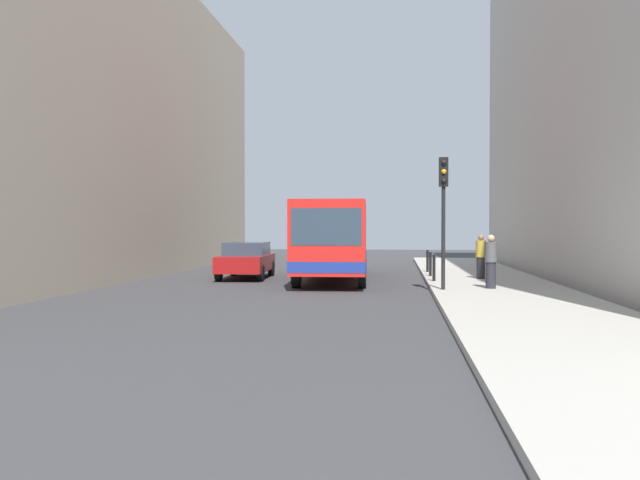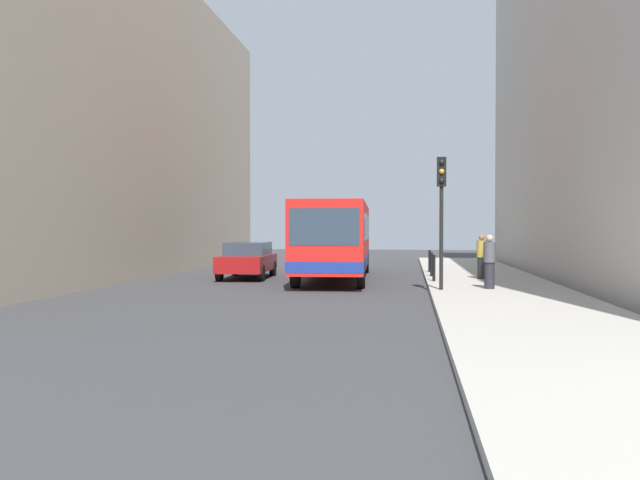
{
  "view_description": "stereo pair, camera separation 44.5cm",
  "coord_description": "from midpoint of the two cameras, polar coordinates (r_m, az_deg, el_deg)",
  "views": [
    {
      "loc": [
        2.11,
        -22.75,
        2.06
      ],
      "look_at": [
        -0.73,
        1.37,
        1.62
      ],
      "focal_mm": 36.61,
      "sensor_mm": 36.0,
      "label": 1
    },
    {
      "loc": [
        2.55,
        -22.7,
        2.06
      ],
      "look_at": [
        -0.73,
        1.37,
        1.62
      ],
      "focal_mm": 36.61,
      "sensor_mm": 36.0,
      "label": 2
    }
  ],
  "objects": [
    {
      "name": "sidewalk",
      "position": [
        23.02,
        14.39,
        -3.93
      ],
      "size": [
        4.4,
        40.0,
        0.15
      ],
      "primitive_type": "cube",
      "color": "#ADA89E",
      "rests_on": "ground"
    },
    {
      "name": "bus",
      "position": [
        26.34,
        0.82,
        0.32
      ],
      "size": [
        3.01,
        11.12,
        3.0
      ],
      "rotation": [
        0.0,
        0.0,
        3.19
      ],
      "color": "red",
      "rests_on": "ground"
    },
    {
      "name": "pedestrian_mid_sidewalk",
      "position": [
        25.27,
        13.39,
        -1.43
      ],
      "size": [
        0.38,
        0.38,
        1.67
      ],
      "rotation": [
        0.0,
        0.0,
        1.93
      ],
      "color": "#26262D",
      "rests_on": "sidewalk"
    },
    {
      "name": "bollard_mid",
      "position": [
        26.31,
        9.15,
        -2.09
      ],
      "size": [
        0.11,
        0.11,
        0.95
      ],
      "primitive_type": "cylinder",
      "color": "black",
      "rests_on": "sidewalk"
    },
    {
      "name": "traffic_light",
      "position": [
        20.56,
        10.13,
        3.67
      ],
      "size": [
        0.28,
        0.33,
        4.1
      ],
      "color": "black",
      "rests_on": "sidewalk"
    },
    {
      "name": "ground_plane",
      "position": [
        22.94,
        0.86,
        -4.11
      ],
      "size": [
        80.0,
        80.0,
        0.0
      ],
      "primitive_type": "plane",
      "color": "#38383A"
    },
    {
      "name": "building_right",
      "position": [
        28.92,
        25.76,
        13.26
      ],
      "size": [
        7.0,
        32.0,
        16.46
      ],
      "primitive_type": "cube",
      "color": "#BCB7AD",
      "rests_on": "ground"
    },
    {
      "name": "car_beside_bus",
      "position": [
        26.9,
        -6.92,
        -1.68
      ],
      "size": [
        2.06,
        4.49,
        1.48
      ],
      "rotation": [
        0.0,
        0.0,
        3.2
      ],
      "color": "maroon",
      "rests_on": "ground"
    },
    {
      "name": "pedestrian_near_signal",
      "position": [
        21.26,
        14.13,
        -1.84
      ],
      "size": [
        0.38,
        0.38,
        1.7
      ],
      "rotation": [
        0.0,
        0.0,
        4.18
      ],
      "color": "#26262D",
      "rests_on": "sidewalk"
    },
    {
      "name": "bollard_near",
      "position": [
        23.83,
        9.41,
        -2.42
      ],
      "size": [
        0.11,
        0.11,
        0.95
      ],
      "primitive_type": "cylinder",
      "color": "black",
      "rests_on": "sidewalk"
    },
    {
      "name": "building_left",
      "position": [
        30.48,
        -20.7,
        10.13
      ],
      "size": [
        7.0,
        32.0,
        13.82
      ],
      "primitive_type": "cube",
      "color": "#B2A38C",
      "rests_on": "ground"
    },
    {
      "name": "bollard_far",
      "position": [
        28.79,
        8.94,
        -1.82
      ],
      "size": [
        0.11,
        0.11,
        0.95
      ],
      "primitive_type": "cylinder",
      "color": "black",
      "rests_on": "sidewalk"
    }
  ]
}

